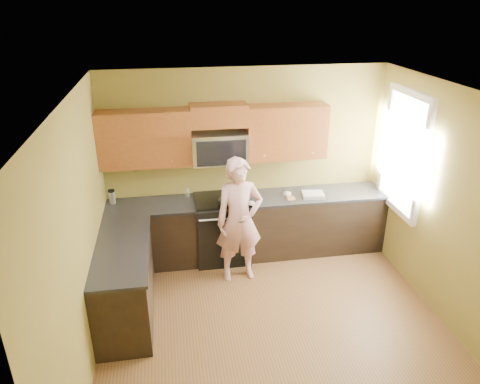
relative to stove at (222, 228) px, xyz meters
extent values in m
plane|color=brown|center=(0.40, -1.68, -0.47)|extent=(4.00, 4.00, 0.00)
plane|color=white|center=(0.40, -1.68, 2.23)|extent=(4.00, 4.00, 0.00)
plane|color=olive|center=(0.40, 0.32, 0.88)|extent=(4.00, 0.00, 4.00)
plane|color=olive|center=(0.40, -3.67, 0.88)|extent=(4.00, 0.00, 4.00)
plane|color=olive|center=(-1.60, -1.68, 0.88)|extent=(0.00, 4.00, 4.00)
plane|color=olive|center=(2.40, -1.68, 0.88)|extent=(0.00, 4.00, 4.00)
cube|color=black|center=(0.40, 0.02, -0.03)|extent=(4.00, 0.60, 0.88)
cube|color=black|center=(-1.30, -1.08, -0.03)|extent=(0.60, 1.60, 0.88)
cube|color=black|center=(0.40, 0.01, 0.43)|extent=(4.00, 0.62, 0.04)
cube|color=black|center=(-1.29, -1.08, 0.43)|extent=(0.62, 1.60, 0.04)
cube|color=brown|center=(0.00, 0.16, 1.62)|extent=(0.76, 0.33, 0.30)
imported|color=#E37179|center=(0.17, -0.53, 0.38)|extent=(0.65, 0.45, 1.71)
cube|color=#B27F47|center=(0.98, -0.10, 0.45)|extent=(0.11, 0.11, 0.01)
ellipsoid|color=silver|center=(0.38, -0.23, 0.48)|extent=(0.14, 0.15, 0.06)
ellipsoid|color=silver|center=(0.95, 0.00, 0.48)|extent=(0.14, 0.15, 0.07)
cube|color=white|center=(1.31, -0.08, 0.47)|extent=(0.33, 0.28, 0.05)
cylinder|color=silver|center=(-0.46, 0.20, 0.51)|extent=(0.08, 0.08, 0.12)
camera|label=1|loc=(-0.68, -5.65, 3.11)|focal=33.49mm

